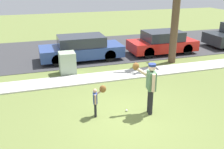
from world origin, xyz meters
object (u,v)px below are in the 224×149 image
object	(u,v)px
utility_cabinet	(67,63)
parked_wagon_blue	(81,48)
person_adult	(150,83)
street_tree_near	(176,8)
person_child	(97,97)
baseball	(127,110)
parked_hatchback_red	(162,42)

from	to	relation	value
utility_cabinet	parked_wagon_blue	world-z (taller)	parked_wagon_blue
person_adult	parked_wagon_blue	xyz separation A→B (m)	(-0.95, 6.63, -0.43)
person_adult	street_tree_near	xyz separation A→B (m)	(3.60, 4.71, 1.75)
utility_cabinet	street_tree_near	distance (m)	6.07
utility_cabinet	street_tree_near	xyz separation A→B (m)	(5.61, 0.06, 2.32)
person_child	baseball	distance (m)	1.19
baseball	parked_wagon_blue	world-z (taller)	parked_wagon_blue
person_child	utility_cabinet	xyz separation A→B (m)	(-0.35, 4.31, -0.15)
baseball	street_tree_near	xyz separation A→B (m)	(4.26, 4.40, 2.80)
street_tree_near	person_adult	bearing A→B (deg)	-127.34
person_adult	utility_cabinet	bearing A→B (deg)	-55.85
parked_wagon_blue	parked_hatchback_red	world-z (taller)	same
street_tree_near	parked_hatchback_red	xyz separation A→B (m)	(0.34, 1.79, -2.18)
person_child	utility_cabinet	distance (m)	4.33
utility_cabinet	parked_hatchback_red	world-z (taller)	parked_hatchback_red
utility_cabinet	parked_wagon_blue	bearing A→B (deg)	61.69
utility_cabinet	street_tree_near	size ratio (longest dim) A/B	0.19
person_adult	street_tree_near	distance (m)	6.18
utility_cabinet	parked_wagon_blue	distance (m)	2.25
person_child	parked_wagon_blue	world-z (taller)	parked_wagon_blue
person_adult	person_child	world-z (taller)	person_adult
street_tree_near	person_child	bearing A→B (deg)	-140.29
street_tree_near	baseball	bearing A→B (deg)	-134.05
person_child	street_tree_near	distance (m)	7.18
person_adult	street_tree_near	world-z (taller)	street_tree_near
baseball	utility_cabinet	bearing A→B (deg)	107.32
baseball	utility_cabinet	world-z (taller)	utility_cabinet
person_adult	baseball	world-z (taller)	person_adult
person_child	baseball	size ratio (longest dim) A/B	13.96
person_child	parked_hatchback_red	xyz separation A→B (m)	(5.60, 6.16, -0.01)
street_tree_near	parked_hatchback_red	size ratio (longest dim) A/B	1.34
person_child	utility_cabinet	world-z (taller)	utility_cabinet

